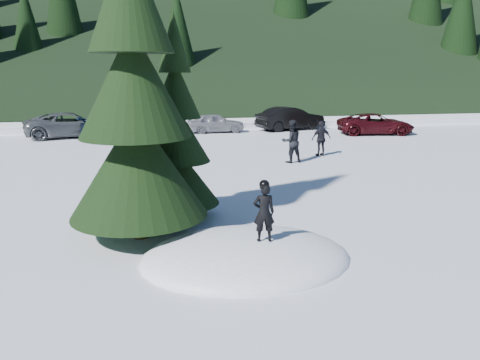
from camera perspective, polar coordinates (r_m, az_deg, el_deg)
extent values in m
plane|color=white|center=(10.07, 0.74, -9.60)|extent=(200.00, 200.00, 0.00)
ellipsoid|color=white|center=(10.07, 0.74, -9.60)|extent=(4.48, 3.52, 0.96)
cylinder|color=black|center=(11.35, -12.11, -3.49)|extent=(0.38, 0.38, 1.40)
cone|color=black|center=(11.09, -12.38, 1.93)|extent=(3.20, 3.20, 2.46)
cone|color=black|center=(10.89, -12.87, 11.57)|extent=(2.54, 2.54, 2.46)
cylinder|color=black|center=(12.76, -7.49, -2.37)|extent=(0.26, 0.26, 1.00)
cone|color=black|center=(12.61, -7.58, 0.52)|extent=(2.20, 2.20, 1.52)
cone|color=black|center=(12.41, -7.74, 5.71)|extent=(1.75, 1.75, 1.52)
cone|color=black|center=(12.31, -7.91, 11.02)|extent=(1.29, 1.29, 1.52)
cone|color=black|center=(12.32, -8.08, 16.37)|extent=(0.84, 0.84, 1.52)
imported|color=black|center=(9.54, 2.94, -3.97)|extent=(0.46, 0.32, 1.21)
imported|color=black|center=(20.35, 6.30, 4.70)|extent=(0.97, 0.80, 1.84)
imported|color=black|center=(22.15, 9.87, 5.00)|extent=(1.00, 0.52, 1.63)
imported|color=#515559|center=(29.95, -19.90, 6.36)|extent=(5.76, 3.66, 1.48)
imported|color=#0E1B32|center=(28.19, -14.03, 6.29)|extent=(5.22, 3.77, 1.40)
imported|color=gray|center=(30.35, -3.00, 6.98)|extent=(3.70, 1.58, 1.25)
imported|color=black|center=(31.81, 6.16, 7.47)|extent=(4.92, 2.85, 1.53)
imported|color=#34090E|center=(30.65, 16.21, 6.58)|extent=(4.93, 2.83, 1.29)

